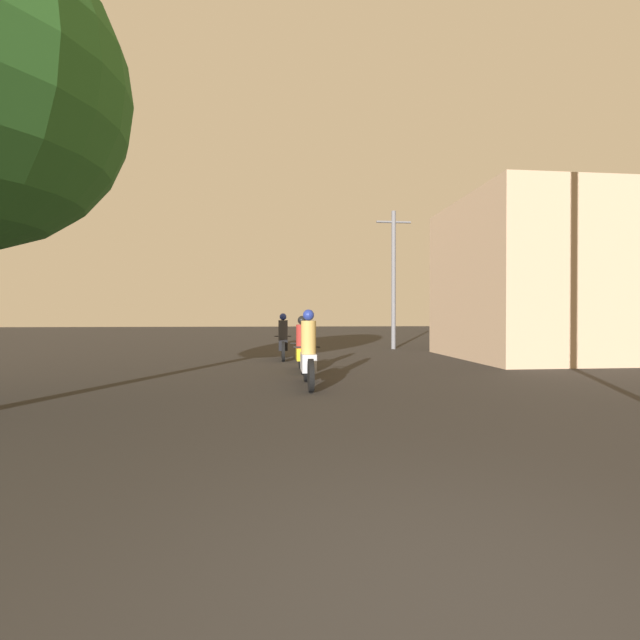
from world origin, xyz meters
TOP-DOWN VIEW (x-y plane):
  - motorcycle_silver at (-0.24, 7.26)m, footprint 0.60×2.07m
  - motorcycle_yellow at (-0.23, 9.77)m, footprint 0.60×1.89m
  - motorcycle_black at (-0.69, 13.02)m, footprint 0.60×1.95m
  - building_right_near at (7.71, 12.60)m, footprint 4.39×6.06m
  - utility_pole_far at (4.42, 17.28)m, footprint 1.60×0.20m

SIDE VIEW (x-z plane):
  - motorcycle_yellow at x=-0.23m, z-range -0.14..1.38m
  - motorcycle_black at x=-0.69m, z-range -0.17..1.44m
  - motorcycle_silver at x=-0.24m, z-range -0.17..1.48m
  - building_right_near at x=7.71m, z-range 0.00..5.63m
  - utility_pole_far at x=4.42m, z-range 0.16..6.48m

